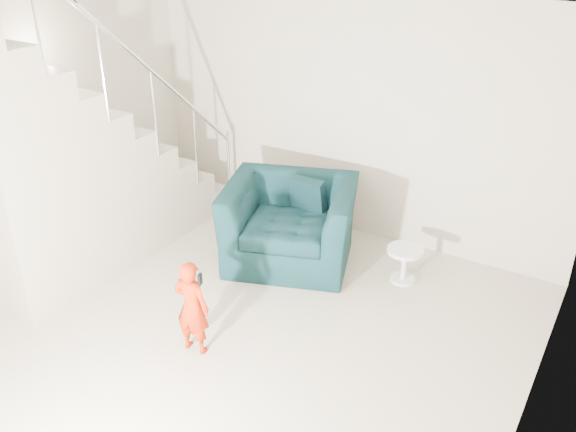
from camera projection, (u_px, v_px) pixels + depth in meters
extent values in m
plane|color=tan|center=(200.00, 355.00, 5.19)|extent=(5.50, 5.50, 0.00)
plane|color=silver|center=(173.00, 29.00, 3.97)|extent=(5.50, 5.50, 0.00)
plane|color=#B3AB92|center=(350.00, 118.00, 6.67)|extent=(5.00, 0.00, 5.00)
plane|color=#B3AB92|center=(534.00, 318.00, 3.42)|extent=(0.00, 5.50, 5.50)
imported|color=black|center=(290.00, 223.00, 6.43)|extent=(1.64, 1.54, 0.86)
imported|color=#8E0604|center=(192.00, 307.00, 5.07)|extent=(0.34, 0.24, 0.87)
cylinder|color=silver|center=(405.00, 250.00, 6.07)|extent=(0.37, 0.37, 0.04)
cylinder|color=silver|center=(404.00, 266.00, 6.16)|extent=(0.06, 0.06, 0.33)
cylinder|color=silver|center=(403.00, 279.00, 6.23)|extent=(0.26, 0.26, 0.03)
cube|color=#ADA089|center=(192.00, 192.00, 7.84)|extent=(1.00, 0.30, 0.27)
cube|color=#ADA089|center=(176.00, 190.00, 7.56)|extent=(1.00, 0.30, 0.54)
cube|color=#ADA089|center=(158.00, 189.00, 7.27)|extent=(1.00, 0.30, 0.81)
cube|color=#ADA089|center=(139.00, 187.00, 6.98)|extent=(1.00, 0.30, 1.08)
cube|color=#ADA089|center=(119.00, 186.00, 6.69)|extent=(1.00, 0.30, 1.35)
cube|color=#ADA089|center=(96.00, 184.00, 6.40)|extent=(1.00, 0.30, 1.62)
cube|color=#ADA089|center=(72.00, 182.00, 6.11)|extent=(1.00, 0.30, 1.89)
cube|color=#ADA089|center=(44.00, 180.00, 5.82)|extent=(1.00, 0.30, 2.16)
cube|color=#ADA089|center=(15.00, 178.00, 5.53)|extent=(1.00, 0.30, 2.43)
cylinder|color=silver|center=(125.00, 47.00, 5.63)|extent=(0.04, 3.03, 2.73)
cylinder|color=silver|center=(229.00, 169.00, 7.56)|extent=(0.04, 0.04, 1.00)
cube|color=black|center=(308.00, 194.00, 6.50)|extent=(0.39, 0.19, 0.38)
cube|color=black|center=(242.00, 201.00, 6.66)|extent=(0.05, 0.47, 0.53)
cube|color=black|center=(200.00, 279.00, 4.86)|extent=(0.03, 0.05, 0.10)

